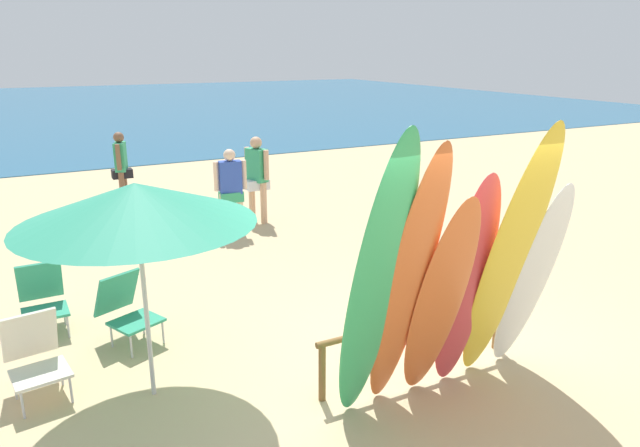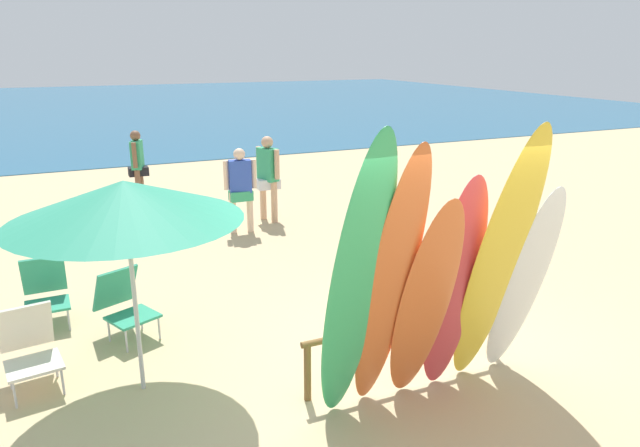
{
  "view_description": "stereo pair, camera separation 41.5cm",
  "coord_description": "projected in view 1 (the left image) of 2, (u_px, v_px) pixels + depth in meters",
  "views": [
    {
      "loc": [
        -3.35,
        -4.3,
        3.25
      ],
      "look_at": [
        0.0,
        2.18,
        1.04
      ],
      "focal_mm": 32.49,
      "sensor_mm": 36.0,
      "label": 1
    },
    {
      "loc": [
        -2.97,
        -4.48,
        3.25
      ],
      "look_at": [
        0.0,
        2.18,
        1.04
      ],
      "focal_mm": 32.49,
      "sensor_mm": 36.0,
      "label": 2
    }
  ],
  "objects": [
    {
      "name": "ocean_water",
      "position": [
        81.0,
        106.0,
        33.84
      ],
      "size": [
        60.0,
        40.0,
        0.02
      ],
      "primitive_type": "cube",
      "color": "#235B7F",
      "rests_on": "ground"
    },
    {
      "name": "surfboard_red_3",
      "position": [
        466.0,
        285.0,
        5.42
      ],
      "size": [
        0.54,
        0.57,
        2.25
      ],
      "primitive_type": "ellipsoid",
      "rotation": [
        0.21,
        0.0,
        -0.06
      ],
      "color": "#D13D42",
      "rests_on": "ground"
    },
    {
      "name": "beach_chair_striped",
      "position": [
        35.0,
        354.0,
        5.57
      ],
      "size": [
        0.59,
        0.72,
        0.83
      ],
      "rotation": [
        0.0,
        0.0,
        0.16
      ],
      "color": "#B7B7BC",
      "rests_on": "ground"
    },
    {
      "name": "beachgoer_midbeach",
      "position": [
        121.0,
        164.0,
        12.2
      ],
      "size": [
        0.41,
        0.58,
        1.59
      ],
      "rotation": [
        0.0,
        0.0,
        4.4
      ],
      "color": "brown",
      "rests_on": "ground"
    },
    {
      "name": "beachgoer_near_rack",
      "position": [
        231.0,
        186.0,
        10.35
      ],
      "size": [
        0.58,
        0.26,
        1.55
      ],
      "rotation": [
        0.0,
        0.0,
        2.98
      ],
      "color": "beige",
      "rests_on": "ground"
    },
    {
      "name": "surfboard_rack",
      "position": [
        417.0,
        330.0,
        5.93
      ],
      "size": [
        2.33,
        0.07,
        0.63
      ],
      "color": "brown",
      "rests_on": "ground"
    },
    {
      "name": "beach_chair_red",
      "position": [
        126.0,
        307.0,
        6.59
      ],
      "size": [
        0.74,
        0.83,
        0.82
      ],
      "rotation": [
        0.0,
        0.0,
        0.42
      ],
      "color": "#B7B7BC",
      "rests_on": "ground"
    },
    {
      "name": "ground",
      "position": [
        146.0,
        158.0,
        17.97
      ],
      "size": [
        60.0,
        60.0,
        0.0
      ],
      "primitive_type": "plane",
      "color": "tan"
    },
    {
      "name": "surfboard_orange_2",
      "position": [
        440.0,
        302.0,
        5.21
      ],
      "size": [
        0.56,
        0.73,
        2.13
      ],
      "primitive_type": "ellipsoid",
      "rotation": [
        0.3,
        0.0,
        -0.03
      ],
      "color": "orange",
      "rests_on": "ground"
    },
    {
      "name": "surfboard_green_0",
      "position": [
        376.0,
        286.0,
        4.76
      ],
      "size": [
        0.6,
        0.84,
        2.74
      ],
      "primitive_type": "ellipsoid",
      "rotation": [
        0.26,
        0.0,
        0.1
      ],
      "color": "#38B266",
      "rests_on": "ground"
    },
    {
      "name": "surfboard_orange_1",
      "position": [
        407.0,
        285.0,
        4.96
      ],
      "size": [
        0.5,
        0.86,
        2.61
      ],
      "primitive_type": "ellipsoid",
      "rotation": [
        0.29,
        0.0,
        0.05
      ],
      "color": "orange",
      "rests_on": "ground"
    },
    {
      "name": "beachgoer_photographing",
      "position": [
        257.0,
        173.0,
        11.07
      ],
      "size": [
        0.43,
        0.59,
        1.66
      ],
      "rotation": [
        0.0,
        0.0,
        1.95
      ],
      "color": "tan",
      "rests_on": "ground"
    },
    {
      "name": "beach_umbrella",
      "position": [
        136.0,
        204.0,
        5.12
      ],
      "size": [
        2.13,
        2.13,
        2.12
      ],
      "color": "silver",
      "rests_on": "ground"
    },
    {
      "name": "surfboard_yellow_4",
      "position": [
        508.0,
        260.0,
        5.39
      ],
      "size": [
        0.57,
        0.92,
        2.71
      ],
      "primitive_type": "ellipsoid",
      "rotation": [
        0.3,
        0.0,
        -0.04
      ],
      "color": "yellow",
      "rests_on": "ground"
    },
    {
      "name": "surfboard_white_5",
      "position": [
        531.0,
        279.0,
        5.72
      ],
      "size": [
        0.52,
        0.77,
        2.12
      ],
      "primitive_type": "ellipsoid",
      "rotation": [
        0.31,
        0.0,
        -0.06
      ],
      "color": "white",
      "rests_on": "ground"
    },
    {
      "name": "beach_chair_blue",
      "position": [
        42.0,
        296.0,
        6.87
      ],
      "size": [
        0.52,
        0.68,
        0.83
      ],
      "rotation": [
        0.0,
        0.0,
        0.03
      ],
      "color": "#B7B7BC",
      "rests_on": "ground"
    }
  ]
}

